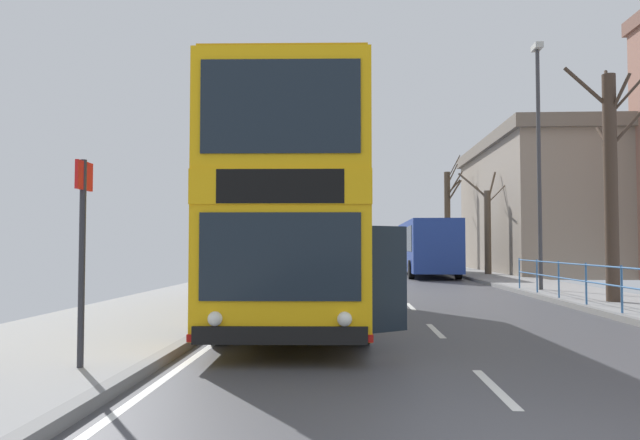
{
  "coord_description": "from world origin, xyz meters",
  "views": [
    {
      "loc": [
        -1.68,
        -4.59,
        1.63
      ],
      "look_at": [
        -2.29,
        8.37,
        2.2
      ],
      "focal_mm": 34.22,
      "sensor_mm": 36.0,
      "label": 1
    }
  ],
  "objects_px": {
    "bus_stop_sign_near": "(83,238)",
    "bare_tree_far_01": "(611,180)",
    "bare_tree_far_02": "(487,227)",
    "street_lamp_far_side": "(539,148)",
    "bare_tree_far_00": "(448,217)",
    "background_bus_far_lane": "(427,246)",
    "background_building_00": "(594,206)",
    "double_decker_bus_main": "(300,215)"
  },
  "relations": [
    {
      "from": "bus_stop_sign_near",
      "to": "bare_tree_far_01",
      "type": "xyz_separation_m",
      "value": [
        10.5,
        9.55,
        1.74
      ]
    },
    {
      "from": "bare_tree_far_01",
      "to": "bare_tree_far_02",
      "type": "bearing_deg",
      "value": 88.5
    },
    {
      "from": "street_lamp_far_side",
      "to": "bare_tree_far_00",
      "type": "height_order",
      "value": "street_lamp_far_side"
    },
    {
      "from": "background_bus_far_lane",
      "to": "background_building_00",
      "type": "height_order",
      "value": "background_building_00"
    },
    {
      "from": "double_decker_bus_main",
      "to": "bare_tree_far_02",
      "type": "bearing_deg",
      "value": 67.09
    },
    {
      "from": "background_bus_far_lane",
      "to": "bare_tree_far_01",
      "type": "distance_m",
      "value": 17.67
    },
    {
      "from": "bare_tree_far_01",
      "to": "background_building_00",
      "type": "xyz_separation_m",
      "value": [
        8.05,
        21.49,
        0.69
      ]
    },
    {
      "from": "street_lamp_far_side",
      "to": "bare_tree_far_00",
      "type": "relative_size",
      "value": 1.12
    },
    {
      "from": "bare_tree_far_02",
      "to": "background_building_00",
      "type": "relative_size",
      "value": 0.35
    },
    {
      "from": "bus_stop_sign_near",
      "to": "bare_tree_far_01",
      "type": "bearing_deg",
      "value": 42.28
    },
    {
      "from": "bus_stop_sign_near",
      "to": "background_building_00",
      "type": "relative_size",
      "value": 0.16
    },
    {
      "from": "background_bus_far_lane",
      "to": "bare_tree_far_01",
      "type": "height_order",
      "value": "bare_tree_far_01"
    },
    {
      "from": "double_decker_bus_main",
      "to": "bus_stop_sign_near",
      "type": "height_order",
      "value": "double_decker_bus_main"
    },
    {
      "from": "double_decker_bus_main",
      "to": "bare_tree_far_01",
      "type": "xyz_separation_m",
      "value": [
        8.26,
        3.66,
        1.14
      ]
    },
    {
      "from": "double_decker_bus_main",
      "to": "street_lamp_far_side",
      "type": "xyz_separation_m",
      "value": [
        7.76,
        8.3,
        2.77
      ]
    },
    {
      "from": "background_building_00",
      "to": "bare_tree_far_01",
      "type": "bearing_deg",
      "value": -110.54
    },
    {
      "from": "bus_stop_sign_near",
      "to": "street_lamp_far_side",
      "type": "distance_m",
      "value": 17.69
    },
    {
      "from": "background_bus_far_lane",
      "to": "bus_stop_sign_near",
      "type": "height_order",
      "value": "background_bus_far_lane"
    },
    {
      "from": "bus_stop_sign_near",
      "to": "bare_tree_far_00",
      "type": "distance_m",
      "value": 37.03
    },
    {
      "from": "bus_stop_sign_near",
      "to": "bare_tree_far_01",
      "type": "height_order",
      "value": "bare_tree_far_01"
    },
    {
      "from": "double_decker_bus_main",
      "to": "background_building_00",
      "type": "height_order",
      "value": "background_building_00"
    },
    {
      "from": "background_bus_far_lane",
      "to": "bare_tree_far_02",
      "type": "height_order",
      "value": "bare_tree_far_02"
    },
    {
      "from": "bare_tree_far_01",
      "to": "bare_tree_far_02",
      "type": "height_order",
      "value": "bare_tree_far_01"
    },
    {
      "from": "background_bus_far_lane",
      "to": "background_building_00",
      "type": "bearing_deg",
      "value": 20.83
    },
    {
      "from": "bus_stop_sign_near",
      "to": "bare_tree_far_00",
      "type": "relative_size",
      "value": 0.33
    },
    {
      "from": "background_bus_far_lane",
      "to": "bare_tree_far_00",
      "type": "height_order",
      "value": "bare_tree_far_00"
    },
    {
      "from": "double_decker_bus_main",
      "to": "bare_tree_far_00",
      "type": "height_order",
      "value": "bare_tree_far_00"
    },
    {
      "from": "bare_tree_far_00",
      "to": "bare_tree_far_02",
      "type": "xyz_separation_m",
      "value": [
        0.68,
        -9.06,
        -1.0
      ]
    },
    {
      "from": "bare_tree_far_01",
      "to": "double_decker_bus_main",
      "type": "bearing_deg",
      "value": -156.07
    },
    {
      "from": "bus_stop_sign_near",
      "to": "background_building_00",
      "type": "bearing_deg",
      "value": 59.13
    },
    {
      "from": "bare_tree_far_01",
      "to": "background_building_00",
      "type": "height_order",
      "value": "background_building_00"
    },
    {
      "from": "bare_tree_far_02",
      "to": "bare_tree_far_01",
      "type": "bearing_deg",
      "value": -91.5
    },
    {
      "from": "bare_tree_far_00",
      "to": "bare_tree_far_01",
      "type": "bearing_deg",
      "value": -89.47
    },
    {
      "from": "bare_tree_far_00",
      "to": "bare_tree_far_01",
      "type": "distance_m",
      "value": 25.98
    },
    {
      "from": "background_bus_far_lane",
      "to": "bare_tree_far_00",
      "type": "relative_size",
      "value": 1.36
    },
    {
      "from": "bare_tree_far_01",
      "to": "background_building_00",
      "type": "bearing_deg",
      "value": 69.46
    },
    {
      "from": "bare_tree_far_00",
      "to": "street_lamp_far_side",
      "type": "bearing_deg",
      "value": -90.68
    },
    {
      "from": "bare_tree_far_01",
      "to": "background_bus_far_lane",
      "type": "bearing_deg",
      "value": 99.24
    },
    {
      "from": "street_lamp_far_side",
      "to": "bare_tree_far_02",
      "type": "distance_m",
      "value": 12.55
    },
    {
      "from": "bare_tree_far_02",
      "to": "background_building_00",
      "type": "height_order",
      "value": "background_building_00"
    },
    {
      "from": "background_bus_far_lane",
      "to": "double_decker_bus_main",
      "type": "bearing_deg",
      "value": -104.5
    },
    {
      "from": "double_decker_bus_main",
      "to": "street_lamp_far_side",
      "type": "distance_m",
      "value": 11.7
    }
  ]
}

